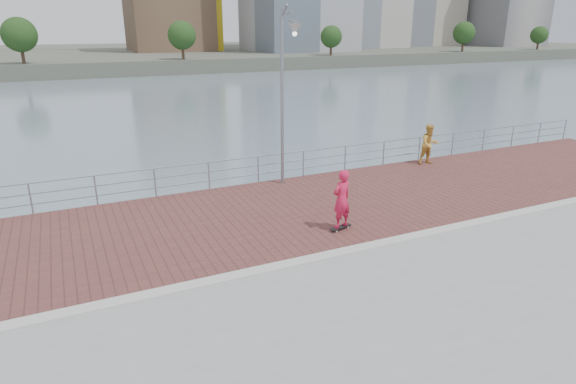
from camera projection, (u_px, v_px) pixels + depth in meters
name	position (u px, v px, depth m)	size (l,w,h in m)	color
water	(318.00, 321.00, 13.85)	(400.00, 400.00, 0.00)	slate
brick_lane	(268.00, 214.00, 16.27)	(40.00, 6.80, 0.02)	brown
curb	(319.00, 257.00, 13.19)	(40.00, 0.40, 0.06)	#B7B5AD
far_shore	(79.00, 55.00, 118.14)	(320.00, 95.00, 2.50)	#4C5142
guardrail	(234.00, 169.00, 18.96)	(39.06, 0.06, 1.13)	#8C9EA8
street_lamp	(287.00, 68.00, 17.61)	(0.47, 1.37, 6.46)	gray
skateboard	(341.00, 227.00, 15.00)	(0.81, 0.38, 0.09)	black
skateboarder	(342.00, 199.00, 14.70)	(0.67, 0.44, 1.85)	#D11B44
bystander	(429.00, 144.00, 21.90)	(0.89, 0.69, 1.83)	gold
shoreline_trees	(199.00, 36.00, 84.82)	(169.45, 5.20, 6.93)	#473323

